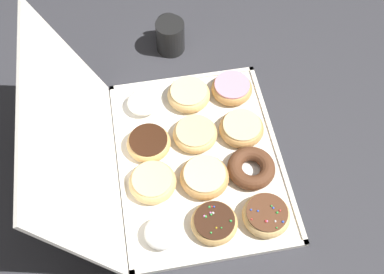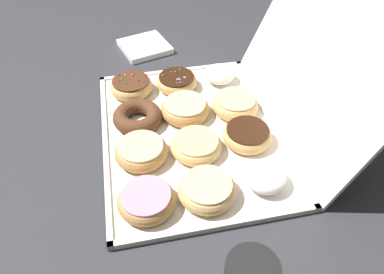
# 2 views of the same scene
# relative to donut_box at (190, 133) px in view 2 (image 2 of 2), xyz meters

# --- Properties ---
(ground_plane) EXTENTS (3.00, 3.00, 0.00)m
(ground_plane) POSITION_rel_donut_box_xyz_m (0.00, 0.00, -0.01)
(ground_plane) COLOR #333338
(donut_box) EXTENTS (0.54, 0.42, 0.01)m
(donut_box) POSITION_rel_donut_box_xyz_m (0.00, 0.00, 0.00)
(donut_box) COLOR silver
(donut_box) RESTS_ON ground
(box_lid_open) EXTENTS (0.54, 0.15, 0.37)m
(box_lid_open) POSITION_rel_donut_box_xyz_m (0.00, 0.28, 0.18)
(box_lid_open) COLOR silver
(box_lid_open) RESTS_ON ground
(sprinkle_donut_0) EXTENTS (0.11, 0.11, 0.04)m
(sprinkle_donut_0) POSITION_rel_donut_box_xyz_m (-0.19, -0.12, 0.02)
(sprinkle_donut_0) COLOR #E5B770
(sprinkle_donut_0) RESTS_ON donut_box
(chocolate_cake_ring_donut_1) EXTENTS (0.12, 0.12, 0.04)m
(chocolate_cake_ring_donut_1) POSITION_rel_donut_box_xyz_m (-0.06, -0.12, 0.02)
(chocolate_cake_ring_donut_1) COLOR #59331E
(chocolate_cake_ring_donut_1) RESTS_ON donut_box
(glazed_ring_donut_2) EXTENTS (0.12, 0.12, 0.04)m
(glazed_ring_donut_2) POSITION_rel_donut_box_xyz_m (0.06, -0.12, 0.02)
(glazed_ring_donut_2) COLOR tan
(glazed_ring_donut_2) RESTS_ON donut_box
(pink_frosted_donut_3) EXTENTS (0.11, 0.11, 0.04)m
(pink_frosted_donut_3) POSITION_rel_donut_box_xyz_m (0.19, -0.13, 0.02)
(pink_frosted_donut_3) COLOR tan
(pink_frosted_donut_3) RESTS_ON donut_box
(sprinkle_donut_4) EXTENTS (0.11, 0.11, 0.04)m
(sprinkle_donut_4) POSITION_rel_donut_box_xyz_m (-0.19, -0.00, 0.02)
(sprinkle_donut_4) COLOR tan
(sprinkle_donut_4) RESTS_ON donut_box
(glazed_ring_donut_5) EXTENTS (0.12, 0.12, 0.04)m
(glazed_ring_donut_5) POSITION_rel_donut_box_xyz_m (-0.07, -0.00, 0.03)
(glazed_ring_donut_5) COLOR tan
(glazed_ring_donut_5) RESTS_ON donut_box
(glazed_ring_donut_6) EXTENTS (0.12, 0.12, 0.04)m
(glazed_ring_donut_6) POSITION_rel_donut_box_xyz_m (0.06, 0.00, 0.02)
(glazed_ring_donut_6) COLOR #E5B770
(glazed_ring_donut_6) RESTS_ON donut_box
(glazed_ring_donut_7) EXTENTS (0.12, 0.12, 0.04)m
(glazed_ring_donut_7) POSITION_rel_donut_box_xyz_m (0.19, -0.01, 0.02)
(glazed_ring_donut_7) COLOR #E5B770
(glazed_ring_donut_7) RESTS_ON donut_box
(powdered_filled_donut_8) EXTENTS (0.08, 0.08, 0.05)m
(powdered_filled_donut_8) POSITION_rel_donut_box_xyz_m (-0.19, 0.12, 0.03)
(powdered_filled_donut_8) COLOR white
(powdered_filled_donut_8) RESTS_ON donut_box
(glazed_ring_donut_9) EXTENTS (0.12, 0.12, 0.04)m
(glazed_ring_donut_9) POSITION_rel_donut_box_xyz_m (-0.06, 0.13, 0.03)
(glazed_ring_donut_9) COLOR #E5B770
(glazed_ring_donut_9) RESTS_ON donut_box
(chocolate_frosted_donut_10) EXTENTS (0.11, 0.11, 0.04)m
(chocolate_frosted_donut_10) POSITION_rel_donut_box_xyz_m (0.06, 0.12, 0.02)
(chocolate_frosted_donut_10) COLOR tan
(chocolate_frosted_donut_10) RESTS_ON donut_box
(powdered_filled_donut_11) EXTENTS (0.09, 0.09, 0.04)m
(powdered_filled_donut_11) POSITION_rel_donut_box_xyz_m (0.19, 0.12, 0.03)
(powdered_filled_donut_11) COLOR white
(powdered_filled_donut_11) RESTS_ON donut_box
(napkin_stack) EXTENTS (0.18, 0.18, 0.02)m
(napkin_stack) POSITION_rel_donut_box_xyz_m (-0.43, -0.06, 0.00)
(napkin_stack) COLOR white
(napkin_stack) RESTS_ON ground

